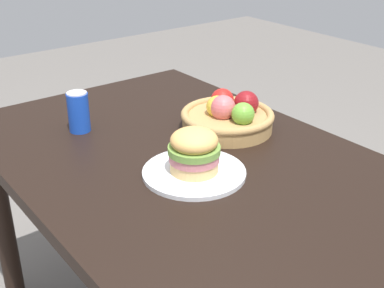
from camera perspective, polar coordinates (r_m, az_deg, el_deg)
dining_table at (r=1.48m, az=-0.38°, el=-5.05°), size 1.40×0.90×0.75m
plate at (r=1.34m, az=0.24°, el=-3.19°), size 0.27×0.27×0.01m
sandwich at (r=1.31m, az=0.24°, el=-0.72°), size 0.14×0.14×0.12m
soda_can at (r=1.61m, az=-12.51°, el=3.51°), size 0.07×0.07×0.13m
fruit_basket at (r=1.59m, az=4.04°, el=3.11°), size 0.29×0.29×0.12m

